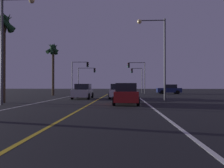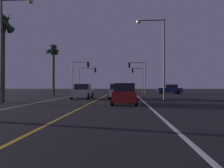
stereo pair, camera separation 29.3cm
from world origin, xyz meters
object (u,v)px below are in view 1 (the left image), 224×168
Objects in this scene: car_oncoming at (83,92)px; street_lamp_left_mid at (10,37)px; car_crossing_side at (169,89)px; traffic_light_near_right at (137,71)px; palm_tree_left_far at (53,53)px; traffic_light_near_left at (80,70)px; street_lamp_right_far at (158,48)px; traffic_light_far_left at (87,74)px; car_ahead_far at (118,91)px; palm_tree_left_mid at (4,29)px; traffic_light_far_right at (137,75)px; car_lead_same_lane at (126,94)px.

street_lamp_left_mid reaches higher than car_oncoming.
car_crossing_side is 0.76× the size of traffic_light_near_right.
traffic_light_near_left is at bearing 67.87° from palm_tree_left_far.
street_lamp_left_mid is (-4.24, -8.15, 4.50)m from car_oncoming.
traffic_light_far_left is at bearing -64.60° from street_lamp_right_far.
traffic_light_far_left is 0.64× the size of street_lamp_right_far.
palm_tree_left_far is at bearing -112.13° from traffic_light_near_left.
car_ahead_far is 13.28m from palm_tree_left_mid.
traffic_light_near_left is 5.53m from traffic_light_far_left.
traffic_light_far_right is (-5.63, 4.35, 2.90)m from car_crossing_side.
palm_tree_left_far is (-2.72, -6.68, 2.12)m from traffic_light_near_left.
traffic_light_far_right is 22.89m from street_lamp_right_far.
car_crossing_side is 1.00× the size of car_lead_same_lane.
car_lead_same_lane is 0.53× the size of palm_tree_left_mid.
car_crossing_side is at bearing -105.01° from street_lamp_right_far.
traffic_light_near_right is at bearing -12.63° from car_ahead_far.
car_lead_same_lane is 27.73m from traffic_light_far_left.
car_ahead_far is at bearing 58.18° from car_crossing_side.
traffic_light_far_right is at bearing 42.63° from palm_tree_left_far.
traffic_light_near_right reaches higher than traffic_light_far_right.
car_lead_same_lane is 0.85× the size of traffic_light_far_right.
traffic_light_far_right is at bearing 62.80° from palm_tree_left_mid.
traffic_light_far_left is at bearing -29.24° from traffic_light_near_right.
palm_tree_left_mid reaches higher than traffic_light_far_left.
traffic_light_near_left reaches higher than car_crossing_side.
street_lamp_right_far is (-4.96, -18.48, 4.30)m from car_crossing_side.
palm_tree_left_far is at bearing 22.56° from car_crossing_side.
traffic_light_near_right reaches higher than car_oncoming.
traffic_light_near_right is 5.53m from traffic_light_far_right.
street_lamp_left_mid is (-8.26, -8.84, 4.50)m from car_ahead_far.
traffic_light_far_left reaches higher than traffic_light_far_right.
palm_tree_left_mid reaches higher than palm_tree_left_far.
car_crossing_side is 28.96m from palm_tree_left_mid.
palm_tree_left_mid reaches higher than street_lamp_right_far.
traffic_light_far_right is (0.34, 5.50, -0.45)m from traffic_light_near_right.
traffic_light_near_right is 17.39m from street_lamp_right_far.
car_oncoming is at bearing -22.89° from street_lamp_right_far.
street_lamp_left_mid is (-1.05, -22.10, 1.04)m from traffic_light_near_left.
car_oncoming is at bearing 62.51° from street_lamp_left_mid.
traffic_light_near_right reaches higher than car_crossing_side.
car_ahead_far is 12.91m from street_lamp_left_mid.
traffic_light_near_right is 0.97× the size of traffic_light_near_left.
car_ahead_far is at bearing 46.96° from street_lamp_left_mid.
traffic_light_far_right is at bearing 0.00° from traffic_light_far_left.
street_lamp_right_far is at bearing 93.35° from traffic_light_near_right.
street_lamp_left_mid is at bearing -83.83° from palm_tree_left_far.
car_lead_same_lane is 6.47m from street_lamp_right_far.
car_oncoming is 0.53× the size of palm_tree_left_far.
car_lead_same_lane is (0.81, -7.72, 0.00)m from car_ahead_far.
traffic_light_far_right is 28.95m from palm_tree_left_mid.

